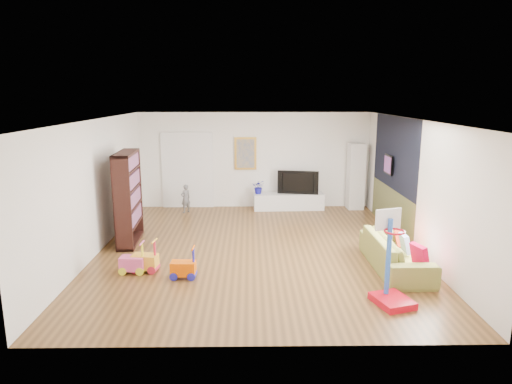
{
  "coord_description": "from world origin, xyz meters",
  "views": [
    {
      "loc": [
        -0.14,
        -9.09,
        3.2
      ],
      "look_at": [
        0.0,
        0.4,
        1.15
      ],
      "focal_mm": 32.0,
      "sensor_mm": 36.0,
      "label": 1
    }
  ],
  "objects_px": {
    "bookshelf": "(128,198)",
    "media_console": "(289,201)",
    "sofa": "(396,253)",
    "basketball_hoop": "(395,259)"
  },
  "relations": [
    {
      "from": "media_console",
      "to": "basketball_hoop",
      "type": "xyz_separation_m",
      "value": [
        1.11,
        -5.99,
        0.51
      ]
    },
    {
      "from": "sofa",
      "to": "basketball_hoop",
      "type": "bearing_deg",
      "value": 160.5
    },
    {
      "from": "bookshelf",
      "to": "media_console",
      "type": "bearing_deg",
      "value": 33.81
    },
    {
      "from": "sofa",
      "to": "basketball_hoop",
      "type": "distance_m",
      "value": 1.62
    },
    {
      "from": "media_console",
      "to": "bookshelf",
      "type": "distance_m",
      "value": 4.76
    },
    {
      "from": "media_console",
      "to": "sofa",
      "type": "bearing_deg",
      "value": -72.8
    },
    {
      "from": "media_console",
      "to": "basketball_hoop",
      "type": "distance_m",
      "value": 6.11
    },
    {
      "from": "sofa",
      "to": "basketball_hoop",
      "type": "xyz_separation_m",
      "value": [
        -0.51,
        -1.48,
        0.43
      ]
    },
    {
      "from": "media_console",
      "to": "basketball_hoop",
      "type": "relative_size",
      "value": 1.32
    },
    {
      "from": "media_console",
      "to": "bookshelf",
      "type": "relative_size",
      "value": 0.98
    }
  ]
}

